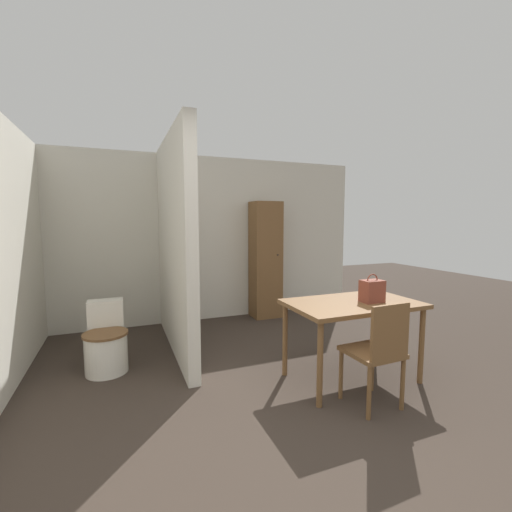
% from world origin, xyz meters
% --- Properties ---
extents(ground_plane, '(16.00, 16.00, 0.00)m').
position_xyz_m(ground_plane, '(0.00, 0.00, 0.00)').
color(ground_plane, '#382D26').
extents(wall_back, '(5.22, 0.12, 2.50)m').
position_xyz_m(wall_back, '(0.00, 3.65, 1.25)').
color(wall_back, beige).
rests_on(wall_back, ground_plane).
extents(partition_wall, '(0.12, 2.14, 2.50)m').
position_xyz_m(partition_wall, '(-0.58, 2.52, 1.25)').
color(partition_wall, beige).
rests_on(partition_wall, ground_plane).
extents(dining_table, '(1.24, 0.75, 0.77)m').
position_xyz_m(dining_table, '(0.87, 1.06, 0.68)').
color(dining_table, brown).
rests_on(dining_table, ground_plane).
extents(wooden_chair, '(0.42, 0.42, 0.90)m').
position_xyz_m(wooden_chair, '(0.74, 0.55, 0.50)').
color(wooden_chair, brown).
rests_on(wooden_chair, ground_plane).
extents(toilet, '(0.44, 0.58, 0.69)m').
position_xyz_m(toilet, '(-1.34, 2.17, 0.28)').
color(toilet, silver).
rests_on(toilet, ground_plane).
extents(handbag, '(0.20, 0.15, 0.27)m').
position_xyz_m(handbag, '(1.03, 0.99, 0.88)').
color(handbag, brown).
rests_on(handbag, dining_table).
extents(wooden_cabinet, '(0.44, 0.40, 1.83)m').
position_xyz_m(wooden_cabinet, '(0.97, 3.38, 0.92)').
color(wooden_cabinet, brown).
rests_on(wooden_cabinet, ground_plane).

